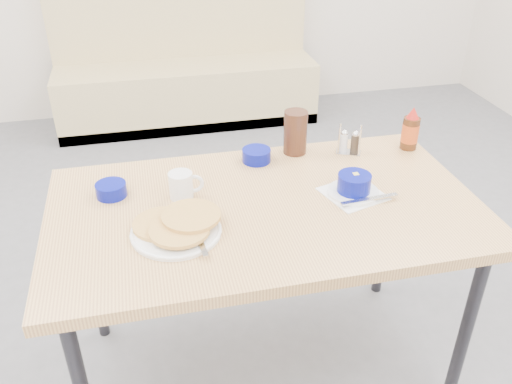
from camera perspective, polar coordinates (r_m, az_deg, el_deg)
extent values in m
cube|color=tan|center=(4.20, -7.20, 10.32)|extent=(1.90, 0.55, 0.45)
cube|color=tan|center=(4.27, -8.01, 17.57)|extent=(1.90, 0.12, 1.00)
cube|color=#2D2D33|center=(4.27, -7.03, 8.01)|extent=(1.90, 0.55, 0.08)
cube|color=#DEB066|center=(1.78, 0.99, -1.87)|extent=(1.40, 0.80, 0.04)
cylinder|color=#2D2D33|center=(2.01, 21.17, -13.61)|extent=(0.04, 0.04, 0.72)
cylinder|color=#2D2D33|center=(2.24, -16.91, -7.51)|extent=(0.04, 0.04, 0.72)
cylinder|color=#2D2D33|center=(2.43, 13.46, -3.52)|extent=(0.04, 0.04, 0.72)
cylinder|color=white|center=(1.64, -8.41, -4.17)|extent=(0.27, 0.27, 0.01)
cylinder|color=#EEB859|center=(1.66, -9.82, -3.31)|extent=(0.18, 0.18, 0.01)
cylinder|color=#EEB859|center=(1.61, -8.07, -3.98)|extent=(0.18, 0.18, 0.01)
cylinder|color=#EEB859|center=(1.65, -6.84, -2.49)|extent=(0.18, 0.18, 0.01)
cube|color=silver|center=(1.57, -5.78, -5.46)|extent=(0.03, 0.12, 0.00)
cylinder|color=white|center=(1.80, -7.91, 0.71)|extent=(0.08, 0.08, 0.09)
cylinder|color=black|center=(1.78, -8.00, 1.82)|extent=(0.07, 0.07, 0.00)
torus|color=white|center=(1.80, -6.53, 0.87)|extent=(0.07, 0.01, 0.07)
cube|color=white|center=(1.85, 10.17, -0.18)|extent=(0.23, 0.23, 0.00)
cylinder|color=white|center=(1.84, 10.19, 0.01)|extent=(0.17, 0.17, 0.01)
cylinder|color=#050D7F|center=(1.83, 10.29, 0.96)|extent=(0.11, 0.11, 0.06)
cylinder|color=white|center=(1.81, 10.36, 1.62)|extent=(0.10, 0.10, 0.01)
cube|color=#F4DB60|center=(1.82, 10.46, 1.82)|extent=(0.02, 0.02, 0.01)
cube|color=silver|center=(1.80, 11.85, -0.73)|extent=(0.20, 0.03, 0.01)
cylinder|color=#050D7F|center=(1.86, -15.00, 0.23)|extent=(0.10, 0.10, 0.05)
cylinder|color=#050D7F|center=(2.02, 0.05, 3.89)|extent=(0.11, 0.11, 0.05)
cylinder|color=#3C1F13|center=(2.06, 4.16, 6.28)|extent=(0.10, 0.10, 0.17)
cube|color=silver|center=(2.12, 9.69, 4.16)|extent=(0.11, 0.09, 0.00)
cylinder|color=silver|center=(2.08, 8.73, 5.38)|extent=(0.01, 0.01, 0.11)
cylinder|color=silver|center=(2.08, 10.86, 5.16)|extent=(0.01, 0.01, 0.11)
cylinder|color=silver|center=(2.11, 8.80, 5.82)|extent=(0.01, 0.01, 0.11)
cylinder|color=silver|center=(2.11, 10.89, 5.61)|extent=(0.01, 0.01, 0.11)
cylinder|color=silver|center=(2.10, 9.20, 5.14)|extent=(0.03, 0.03, 0.07)
cylinder|color=#3F3326|center=(2.10, 10.35, 5.02)|extent=(0.03, 0.03, 0.07)
cylinder|color=#47230F|center=(2.18, 15.90, 5.97)|extent=(0.06, 0.06, 0.13)
cylinder|color=orange|center=(2.18, 15.91, 6.03)|extent=(0.07, 0.07, 0.07)
cone|color=red|center=(2.14, 16.23, 8.02)|extent=(0.05, 0.05, 0.04)
cube|color=#D4466B|center=(1.63, -7.76, -4.80)|extent=(0.05, 0.04, 0.00)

